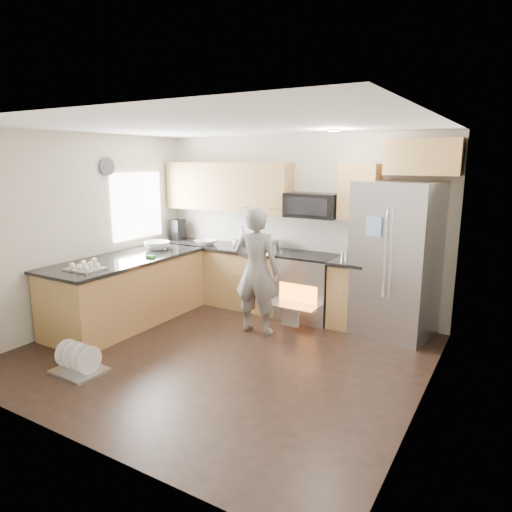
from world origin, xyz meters
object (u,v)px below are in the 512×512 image
Objects in this scene: dish_rack at (79,364)px; person at (257,271)px; stove_range at (308,272)px; refrigerator at (395,260)px.

person is at bearing 62.22° from dish_rack.
stove_range is 1.25m from refrigerator.
person is at bearing -112.25° from stove_range.
dish_rack is at bearing -116.18° from stove_range.
refrigerator reaches higher than dish_rack.
dish_rack is (-1.40, -2.85, -0.59)m from stove_range.
stove_range is 0.94m from person.
refrigerator is (1.21, 0.01, 0.32)m from stove_range.
dish_rack is (-2.61, -2.86, -0.91)m from refrigerator.
refrigerator is 1.19× the size of person.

